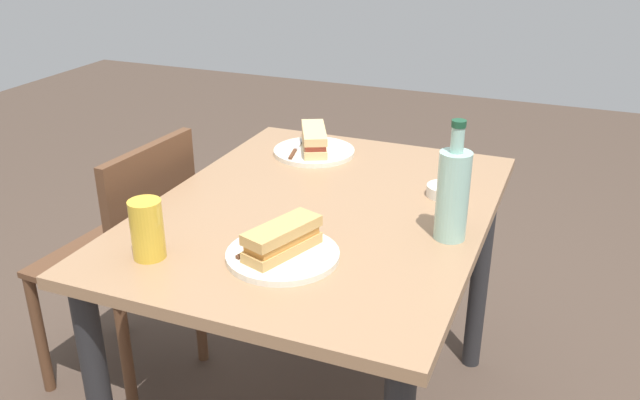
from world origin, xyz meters
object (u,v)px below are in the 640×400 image
Objects in this scene: knife_near at (295,150)px; baguette_sandwich_far at (282,239)px; dining_table at (320,246)px; baguette_sandwich_near at (314,139)px; knife_far at (261,245)px; plate_near at (314,152)px; olive_bowl at (444,191)px; water_bottle at (453,193)px; plate_far at (283,255)px; beer_glass at (147,229)px; chair_far at (133,253)px.

baguette_sandwich_far reaches higher than knife_near.
dining_table is 5.25× the size of baguette_sandwich_near.
knife_near is 1.01× the size of knife_far.
knife_far is (-0.64, -0.14, -0.03)m from baguette_sandwich_near.
olive_bowl is (-0.17, -0.45, 0.01)m from plate_near.
baguette_sandwich_near reaches higher than knife_far.
baguette_sandwich_far reaches higher than plate_near.
water_bottle is at bearing -53.34° from baguette_sandwich_far.
water_bottle is at bearing -58.57° from knife_far.
knife_far reaches higher than plate_far.
olive_bowl is (0.47, -0.31, -0.00)m from knife_far.
olive_bowl is at bearing -28.13° from plate_far.
plate_far is 0.55m from olive_bowl.
knife_far is at bearing -62.52° from beer_glass.
baguette_sandwich_far is at bearing -158.28° from knife_near.
knife_near is (0.33, 0.22, 0.13)m from dining_table.
olive_bowl is at bearing -110.68° from plate_near.
knife_far is 0.57m from olive_bowl.
plate_near is 1.00× the size of plate_far.
baguette_sandwich_far is 0.07m from knife_far.
knife_far reaches higher than dining_table.
chair_far is 0.64m from plate_near.
chair_far is at bearing 129.82° from knife_near.
dining_table is at bearing 82.66° from water_bottle.
baguette_sandwich_far is at bearing -98.04° from knife_far.
olive_bowl is at bearing -55.50° from dining_table.
baguette_sandwich_near is at bearing 69.32° from olive_bowl.
beer_glass is at bearing 173.76° from baguette_sandwich_near.
chair_far is at bearing 129.46° from baguette_sandwich_near.
plate_near is at bearing 0.00° from baguette_sandwich_near.
water_bottle is (0.23, -0.38, 0.10)m from knife_far.
water_bottle reaches higher than knife_near.
chair_far is 0.66m from baguette_sandwich_near.
chair_far is 4.18× the size of baguette_sandwich_far.
knife_far is (-0.61, -0.19, 0.00)m from knife_near.
chair_far is 0.59m from knife_near.
baguette_sandwich_near reaches higher than olive_bowl.
knife_far is at bearing 146.38° from olive_bowl.
knife_near is 0.66m from plate_far.
dining_table is at bearing 5.31° from plate_far.
chair_far is at bearing 65.30° from knife_far.
baguette_sandwich_far is (-0.62, -0.25, 0.03)m from knife_near.
olive_bowl reaches higher than dining_table.
dining_table is 11.77× the size of olive_bowl.
olive_bowl is at bearing -77.48° from chair_far.
water_bottle is (-0.37, -0.57, 0.10)m from knife_near.
chair_far reaches higher than baguette_sandwich_near.
plate_far is at bearing 90.00° from baguette_sandwich_far.
knife_near is 0.66m from baguette_sandwich_far.
baguette_sandwich_far is 0.55m from olive_bowl.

